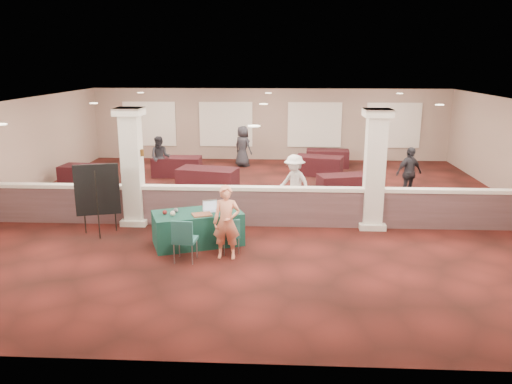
# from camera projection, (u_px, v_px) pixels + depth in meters

# --- Properties ---
(ground) EXTENTS (16.00, 16.00, 0.00)m
(ground) POSITION_uv_depth(u_px,v_px,m) (263.00, 210.00, 15.20)
(ground) COLOR #4A1612
(ground) RESTS_ON ground
(wall_back) EXTENTS (16.00, 0.04, 3.20)m
(wall_back) POSITION_uv_depth(u_px,v_px,m) (270.00, 125.00, 22.52)
(wall_back) COLOR gray
(wall_back) RESTS_ON ground
(wall_front) EXTENTS (16.00, 0.04, 3.20)m
(wall_front) POSITION_uv_depth(u_px,v_px,m) (242.00, 265.00, 7.07)
(wall_front) COLOR gray
(wall_front) RESTS_ON ground
(wall_left) EXTENTS (0.04, 16.00, 3.20)m
(wall_left) POSITION_uv_depth(u_px,v_px,m) (1.00, 155.00, 15.19)
(wall_left) COLOR gray
(wall_left) RESTS_ON ground
(ceiling) EXTENTS (16.00, 16.00, 0.02)m
(ceiling) POSITION_uv_depth(u_px,v_px,m) (264.00, 103.00, 14.38)
(ceiling) COLOR white
(ceiling) RESTS_ON wall_back
(partition_wall) EXTENTS (15.60, 0.28, 1.10)m
(partition_wall) POSITION_uv_depth(u_px,v_px,m) (261.00, 206.00, 13.61)
(partition_wall) COLOR #4F3536
(partition_wall) RESTS_ON ground
(column_left) EXTENTS (0.72, 0.72, 3.20)m
(column_left) POSITION_uv_depth(u_px,v_px,m) (132.00, 166.00, 13.51)
(column_left) COLOR silver
(column_left) RESTS_ON ground
(column_right) EXTENTS (0.72, 0.72, 3.20)m
(column_right) POSITION_uv_depth(u_px,v_px,m) (374.00, 168.00, 13.18)
(column_right) COLOR silver
(column_right) RESTS_ON ground
(sconce_left) EXTENTS (0.12, 0.12, 0.18)m
(sconce_left) POSITION_uv_depth(u_px,v_px,m) (121.00, 153.00, 13.43)
(sconce_left) COLOR brown
(sconce_left) RESTS_ON column_left
(sconce_right) EXTENTS (0.12, 0.12, 0.18)m
(sconce_right) POSITION_uv_depth(u_px,v_px,m) (142.00, 153.00, 13.40)
(sconce_right) COLOR brown
(sconce_right) RESTS_ON column_left
(near_table) EXTENTS (2.36, 1.75, 0.82)m
(near_table) POSITION_uv_depth(u_px,v_px,m) (198.00, 228.00, 12.28)
(near_table) COLOR #0E3427
(near_table) RESTS_ON ground
(conf_chair_main) EXTENTS (0.55, 0.55, 0.85)m
(conf_chair_main) POSITION_uv_depth(u_px,v_px,m) (230.00, 233.00, 11.65)
(conf_chair_main) COLOR #1D5457
(conf_chair_main) RESTS_ON ground
(conf_chair_side) EXTENTS (0.54, 0.55, 1.01)m
(conf_chair_side) POSITION_uv_depth(u_px,v_px,m) (184.00, 237.00, 11.10)
(conf_chair_side) COLOR #1D5457
(conf_chair_side) RESTS_ON ground
(easel_board) EXTENTS (1.08, 0.65, 1.88)m
(easel_board) POSITION_uv_depth(u_px,v_px,m) (97.00, 191.00, 12.69)
(easel_board) COLOR black
(easel_board) RESTS_ON ground
(woman) EXTENTS (0.63, 0.43, 1.70)m
(woman) POSITION_uv_depth(u_px,v_px,m) (227.00, 222.00, 11.29)
(woman) COLOR #F4986A
(woman) RESTS_ON ground
(far_table_front_left) EXTENTS (1.91, 1.08, 0.74)m
(far_table_front_left) POSITION_uv_depth(u_px,v_px,m) (87.00, 175.00, 18.05)
(far_table_front_left) COLOR black
(far_table_front_left) RESTS_ON ground
(far_table_front_center) EXTENTS (2.17, 1.41, 0.81)m
(far_table_front_center) POSITION_uv_depth(u_px,v_px,m) (208.00, 180.00, 17.23)
(far_table_front_center) COLOR black
(far_table_front_center) RESTS_ON ground
(far_table_front_right) EXTENTS (1.79, 1.21, 0.66)m
(far_table_front_right) POSITION_uv_depth(u_px,v_px,m) (343.00, 184.00, 16.91)
(far_table_front_right) COLOR black
(far_table_front_right) RESTS_ON ground
(far_table_back_left) EXTENTS (1.87, 0.96, 0.75)m
(far_table_back_left) POSITION_uv_depth(u_px,v_px,m) (177.00, 167.00, 19.54)
(far_table_back_left) COLOR black
(far_table_back_left) RESTS_ON ground
(far_table_back_center) EXTENTS (2.02, 1.37, 0.75)m
(far_table_back_center) POSITION_uv_depth(u_px,v_px,m) (318.00, 166.00, 19.73)
(far_table_back_center) COLOR black
(far_table_back_center) RESTS_ON ground
(far_table_back_right) EXTENTS (1.85, 1.02, 0.72)m
(far_table_back_right) POSITION_uv_depth(u_px,v_px,m) (327.00, 158.00, 21.26)
(far_table_back_right) COLOR black
(far_table_back_right) RESTS_ON ground
(attendee_a) EXTENTS (0.79, 0.45, 1.62)m
(attendee_a) POSITION_uv_depth(u_px,v_px,m) (160.00, 157.00, 19.06)
(attendee_a) COLOR black
(attendee_a) RESTS_ON ground
(attendee_b) EXTENTS (1.16, 1.08, 1.70)m
(attendee_b) POSITION_uv_depth(u_px,v_px,m) (294.00, 183.00, 14.94)
(attendee_b) COLOR silver
(attendee_b) RESTS_ON ground
(attendee_c) EXTENTS (1.11, 0.90, 1.71)m
(attendee_c) POSITION_uv_depth(u_px,v_px,m) (409.00, 173.00, 16.20)
(attendee_c) COLOR black
(attendee_c) RESTS_ON ground
(attendee_d) EXTENTS (0.96, 0.89, 1.73)m
(attendee_d) POSITION_uv_depth(u_px,v_px,m) (243.00, 146.00, 21.20)
(attendee_d) COLOR black
(attendee_d) RESTS_ON ground
(laptop_base) EXTENTS (0.44, 0.37, 0.02)m
(laptop_base) POSITION_uv_depth(u_px,v_px,m) (211.00, 211.00, 12.22)
(laptop_base) COLOR silver
(laptop_base) RESTS_ON near_table
(laptop_screen) EXTENTS (0.35, 0.15, 0.25)m
(laptop_screen) POSITION_uv_depth(u_px,v_px,m) (210.00, 205.00, 12.30)
(laptop_screen) COLOR silver
(laptop_screen) RESTS_ON near_table
(screen_glow) EXTENTS (0.31, 0.12, 0.21)m
(screen_glow) POSITION_uv_depth(u_px,v_px,m) (210.00, 205.00, 12.30)
(screen_glow) COLOR silver
(screen_glow) RESTS_ON near_table
(knitting) EXTENTS (0.54, 0.47, 0.03)m
(knitting) POSITION_uv_depth(u_px,v_px,m) (202.00, 215.00, 11.93)
(knitting) COLOR #B9521D
(knitting) RESTS_ON near_table
(yarn_cream) EXTENTS (0.12, 0.12, 0.12)m
(yarn_cream) POSITION_uv_depth(u_px,v_px,m) (173.00, 213.00, 11.87)
(yarn_cream) COLOR beige
(yarn_cream) RESTS_ON near_table
(yarn_red) EXTENTS (0.11, 0.11, 0.11)m
(yarn_red) POSITION_uv_depth(u_px,v_px,m) (165.00, 212.00, 11.97)
(yarn_red) COLOR #5A121C
(yarn_red) RESTS_ON near_table
(yarn_grey) EXTENTS (0.12, 0.12, 0.12)m
(yarn_grey) POSITION_uv_depth(u_px,v_px,m) (176.00, 210.00, 12.13)
(yarn_grey) COLOR #535257
(yarn_grey) RESTS_ON near_table
(scissors) EXTENTS (0.14, 0.08, 0.01)m
(scissors) POSITION_uv_depth(u_px,v_px,m) (229.00, 213.00, 12.10)
(scissors) COLOR red
(scissors) RESTS_ON near_table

